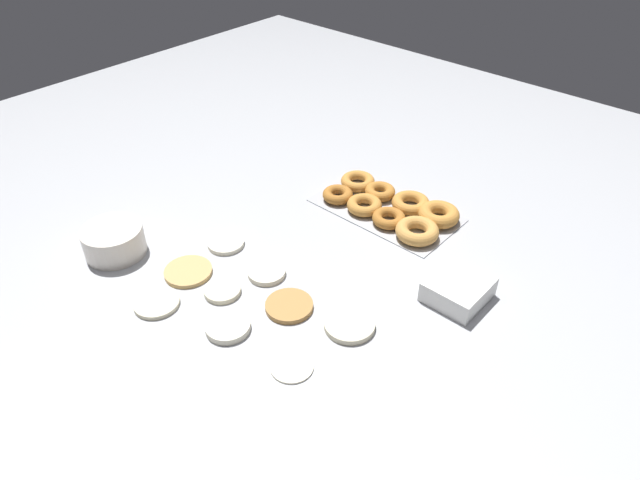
{
  "coord_description": "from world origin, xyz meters",
  "views": [
    {
      "loc": [
        -0.75,
        0.69,
        0.89
      ],
      "look_at": [
        -0.01,
        -0.13,
        0.04
      ],
      "focal_mm": 32.0,
      "sensor_mm": 36.0,
      "label": 1
    }
  ],
  "objects_px": {
    "pancake_1": "(292,365)",
    "pancake_8": "(226,243)",
    "pancake_0": "(188,272)",
    "pancake_4": "(222,291)",
    "pancake_2": "(267,272)",
    "pancake_5": "(350,324)",
    "donut_tray": "(392,207)",
    "batter_bowl": "(114,241)",
    "pancake_6": "(157,303)",
    "container_stack": "(458,289)",
    "pancake_7": "(289,306)",
    "pancake_3": "(228,326)"
  },
  "relations": [
    {
      "from": "pancake_1",
      "to": "pancake_2",
      "type": "distance_m",
      "value": 0.29
    },
    {
      "from": "pancake_3",
      "to": "pancake_6",
      "type": "xyz_separation_m",
      "value": [
        0.18,
        0.06,
        -0.0
      ]
    },
    {
      "from": "pancake_2",
      "to": "pancake_3",
      "type": "xyz_separation_m",
      "value": [
        -0.07,
        0.18,
        0.0
      ]
    },
    {
      "from": "donut_tray",
      "to": "pancake_6",
      "type": "bearing_deg",
      "value": 74.33
    },
    {
      "from": "pancake_6",
      "to": "pancake_7",
      "type": "xyz_separation_m",
      "value": [
        -0.23,
        -0.19,
        0.0
      ]
    },
    {
      "from": "pancake_6",
      "to": "donut_tray",
      "type": "height_order",
      "value": "donut_tray"
    },
    {
      "from": "donut_tray",
      "to": "batter_bowl",
      "type": "bearing_deg",
      "value": 55.43
    },
    {
      "from": "pancake_1",
      "to": "pancake_8",
      "type": "xyz_separation_m",
      "value": [
        0.4,
        -0.17,
        0.0
      ]
    },
    {
      "from": "pancake_3",
      "to": "pancake_8",
      "type": "relative_size",
      "value": 1.04
    },
    {
      "from": "pancake_1",
      "to": "pancake_4",
      "type": "height_order",
      "value": "pancake_4"
    },
    {
      "from": "pancake_7",
      "to": "donut_tray",
      "type": "xyz_separation_m",
      "value": [
        0.05,
        -0.45,
        0.01
      ]
    },
    {
      "from": "pancake_2",
      "to": "donut_tray",
      "type": "bearing_deg",
      "value": -99.8
    },
    {
      "from": "pancake_3",
      "to": "pancake_5",
      "type": "relative_size",
      "value": 0.88
    },
    {
      "from": "pancake_0",
      "to": "pancake_4",
      "type": "distance_m",
      "value": 0.11
    },
    {
      "from": "pancake_1",
      "to": "pancake_6",
      "type": "bearing_deg",
      "value": 11.67
    },
    {
      "from": "pancake_6",
      "to": "batter_bowl",
      "type": "bearing_deg",
      "value": -11.06
    },
    {
      "from": "batter_bowl",
      "to": "pancake_8",
      "type": "bearing_deg",
      "value": -132.07
    },
    {
      "from": "pancake_0",
      "to": "pancake_5",
      "type": "bearing_deg",
      "value": -163.29
    },
    {
      "from": "pancake_5",
      "to": "donut_tray",
      "type": "xyz_separation_m",
      "value": [
        0.18,
        -0.41,
        0.01
      ]
    },
    {
      "from": "pancake_1",
      "to": "batter_bowl",
      "type": "relative_size",
      "value": 0.59
    },
    {
      "from": "pancake_3",
      "to": "container_stack",
      "type": "relative_size",
      "value": 0.73
    },
    {
      "from": "pancake_0",
      "to": "pancake_7",
      "type": "height_order",
      "value": "pancake_7"
    },
    {
      "from": "pancake_7",
      "to": "pancake_3",
      "type": "bearing_deg",
      "value": 68.44
    },
    {
      "from": "donut_tray",
      "to": "container_stack",
      "type": "distance_m",
      "value": 0.36
    },
    {
      "from": "pancake_5",
      "to": "pancake_6",
      "type": "xyz_separation_m",
      "value": [
        0.36,
        0.23,
        -0.0
      ]
    },
    {
      "from": "pancake_1",
      "to": "container_stack",
      "type": "xyz_separation_m",
      "value": [
        -0.14,
        -0.39,
        0.02
      ]
    },
    {
      "from": "container_stack",
      "to": "donut_tray",
      "type": "bearing_deg",
      "value": -29.98
    },
    {
      "from": "pancake_0",
      "to": "container_stack",
      "type": "xyz_separation_m",
      "value": [
        -0.52,
        -0.35,
        0.02
      ]
    },
    {
      "from": "donut_tray",
      "to": "batter_bowl",
      "type": "xyz_separation_m",
      "value": [
        0.41,
        0.6,
        0.02
      ]
    },
    {
      "from": "pancake_6",
      "to": "pancake_8",
      "type": "height_order",
      "value": "pancake_8"
    },
    {
      "from": "pancake_5",
      "to": "container_stack",
      "type": "distance_m",
      "value": 0.26
    },
    {
      "from": "pancake_2",
      "to": "pancake_5",
      "type": "relative_size",
      "value": 0.82
    },
    {
      "from": "pancake_2",
      "to": "pancake_6",
      "type": "bearing_deg",
      "value": 64.93
    },
    {
      "from": "pancake_7",
      "to": "pancake_1",
      "type": "bearing_deg",
      "value": 135.94
    },
    {
      "from": "pancake_7",
      "to": "pancake_8",
      "type": "bearing_deg",
      "value": -11.53
    },
    {
      "from": "pancake_6",
      "to": "donut_tray",
      "type": "relative_size",
      "value": 0.26
    },
    {
      "from": "pancake_0",
      "to": "pancake_8",
      "type": "relative_size",
      "value": 1.22
    },
    {
      "from": "pancake_0",
      "to": "pancake_1",
      "type": "xyz_separation_m",
      "value": [
        -0.38,
        0.04,
        -0.0
      ]
    },
    {
      "from": "pancake_1",
      "to": "pancake_6",
      "type": "relative_size",
      "value": 0.86
    },
    {
      "from": "pancake_5",
      "to": "pancake_6",
      "type": "distance_m",
      "value": 0.43
    },
    {
      "from": "pancake_2",
      "to": "batter_bowl",
      "type": "distance_m",
      "value": 0.39
    },
    {
      "from": "pancake_6",
      "to": "container_stack",
      "type": "relative_size",
      "value": 0.77
    },
    {
      "from": "pancake_3",
      "to": "pancake_2",
      "type": "bearing_deg",
      "value": -69.65
    },
    {
      "from": "pancake_1",
      "to": "container_stack",
      "type": "relative_size",
      "value": 0.66
    },
    {
      "from": "pancake_8",
      "to": "pancake_1",
      "type": "bearing_deg",
      "value": 156.5
    },
    {
      "from": "pancake_1",
      "to": "donut_tray",
      "type": "bearing_deg",
      "value": -73.51
    },
    {
      "from": "pancake_8",
      "to": "container_stack",
      "type": "height_order",
      "value": "container_stack"
    },
    {
      "from": "pancake_1",
      "to": "pancake_3",
      "type": "xyz_separation_m",
      "value": [
        0.17,
        0.02,
        0.0
      ]
    },
    {
      "from": "pancake_3",
      "to": "pancake_5",
      "type": "xyz_separation_m",
      "value": [
        -0.19,
        -0.18,
        -0.0
      ]
    },
    {
      "from": "pancake_0",
      "to": "pancake_5",
      "type": "distance_m",
      "value": 0.42
    }
  ]
}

